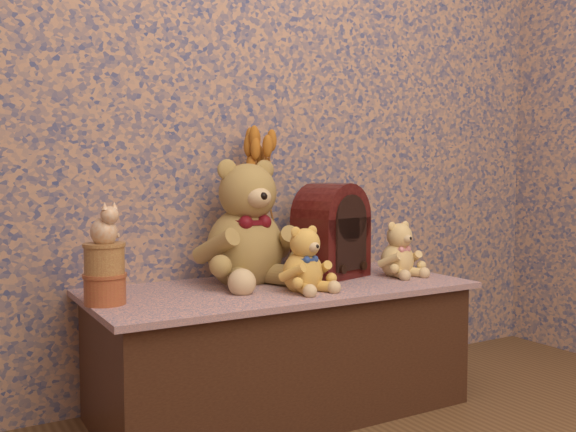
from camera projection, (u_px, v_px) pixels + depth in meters
name	position (u px, v px, depth m)	size (l,w,h in m)	color
display_shelf	(281.00, 348.00, 2.16)	(1.28, 0.59, 0.43)	#394B76
teddy_large	(245.00, 217.00, 2.19)	(0.36, 0.43, 0.46)	olive
teddy_medium	(303.00, 256.00, 2.04)	(0.18, 0.21, 0.23)	gold
teddy_small	(397.00, 247.00, 2.35)	(0.17, 0.21, 0.22)	#D8B967
cathedral_radio	(331.00, 230.00, 2.32)	(0.25, 0.18, 0.35)	#340909
ceramic_vase	(262.00, 253.00, 2.27)	(0.11, 0.11, 0.19)	tan
dried_stalks	(261.00, 163.00, 2.24)	(0.24, 0.24, 0.46)	#B0601C
biscuit_tin_lower	(105.00, 289.00, 1.84)	(0.12, 0.12, 0.09)	#B07033
biscuit_tin_upper	(104.00, 259.00, 1.83)	(0.12, 0.12, 0.09)	tan
cat_figurine	(104.00, 223.00, 1.82)	(0.09, 0.10, 0.12)	silver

